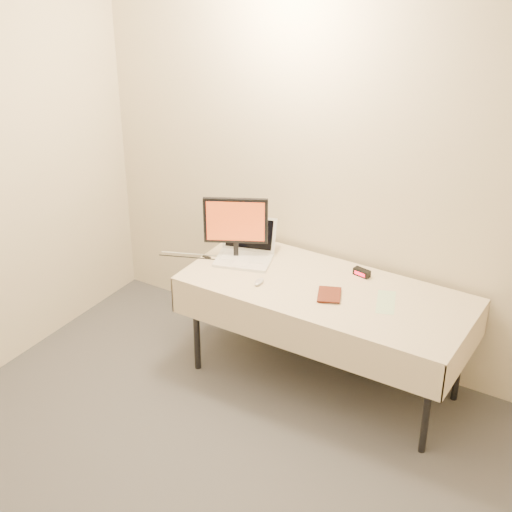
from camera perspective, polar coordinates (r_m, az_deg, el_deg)
The scene contains 9 objects.
back_wall at distance 5.10m, azimuth 7.77°, elevation 5.80°, with size 4.00×0.10×2.70m, color beige.
table at distance 5.03m, azimuth 5.14°, elevation -2.98°, with size 1.86×0.81×0.74m.
laptop at distance 5.33m, azimuth -0.74°, elevation 0.51°, with size 0.46×0.44×0.25m.
monitor at distance 5.22m, azimuth -1.49°, elevation 2.37°, with size 0.39×0.22×0.44m.
book at distance 4.87m, azimuth 4.55°, elevation -1.91°, with size 0.14×0.02×0.19m, color maroon.
alarm_clock at distance 5.16m, azimuth 7.70°, elevation -1.20°, with size 0.12×0.07×0.05m.
clicker at distance 5.03m, azimuth 0.22°, elevation -1.89°, with size 0.05×0.10×0.02m, color #BBBBBE.
paper_form at distance 4.90m, azimuth 9.43°, elevation -3.33°, with size 0.11×0.28×0.00m, color #B8DDB0.
usb_dongle at distance 5.35m, azimuth -3.61°, elevation -0.07°, with size 0.06×0.02×0.01m, color black.
Camera 1 is at (1.86, -1.87, 3.23)m, focal length 55.00 mm.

